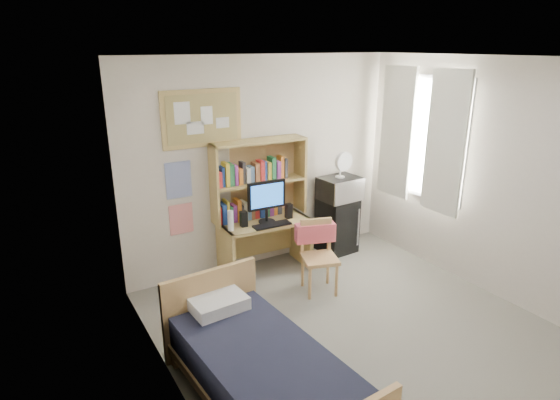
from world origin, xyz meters
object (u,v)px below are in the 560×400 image
desk_fan (340,166)px  speaker_left (244,219)px  desk_chair (320,258)px  mini_fridge (337,225)px  monitor (267,202)px  bed (265,380)px  bulletin_board (202,118)px  desk (265,246)px  speaker_right (289,211)px  microwave (339,188)px

desk_fan → speaker_left: bearing=179.2°
desk_chair → mini_fridge: (0.86, 0.81, -0.04)m
mini_fridge → monitor: size_ratio=1.46×
bed → monitor: (1.12, 1.97, 0.68)m
desk_chair → bed: size_ratio=0.47×
bulletin_board → mini_fridge: bearing=-7.9°
desk → bed: desk is taller
speaker_left → desk_fan: size_ratio=0.59×
bulletin_board → mini_fridge: size_ratio=1.26×
bed → speaker_left: (0.82, 1.98, 0.52)m
speaker_left → desk_fan: (1.45, 0.06, 0.44)m
bulletin_board → speaker_left: 1.24m
bulletin_board → desk_fan: bulletin_board is taller
desk_chair → bed: 1.90m
speaker_left → speaker_right: (0.60, -0.03, -0.00)m
desk → speaker_right: size_ratio=5.87×
desk_fan → desk: bearing=177.7°
bulletin_board → speaker_right: size_ratio=5.13×
mini_fridge → speaker_left: (-1.44, -0.08, 0.39)m
monitor → speaker_left: (-0.30, 0.02, -0.16)m
desk → speaker_left: (-0.30, -0.04, 0.43)m
microwave → desk_fan: desk_fan is taller
mini_fridge → microwave: bearing=-90.0°
desk_chair → desk_fan: desk_fan is taller
bulletin_board → mini_fridge: (1.76, -0.24, -1.55)m
desk → mini_fridge: 1.14m
speaker_right → desk_fan: 0.96m
bed → speaker_right: (1.42, 1.95, 0.52)m
desk_fan → mini_fridge: bearing=90.0°
desk_fan → bed: bearing=-141.2°
mini_fridge → bed: (-2.26, -2.07, -0.13)m
mini_fridge → desk_fan: 0.83m
desk → microwave: size_ratio=2.09×
bed → monitor: monitor is taller
desk → desk_chair: bearing=-66.7°
speaker_right → desk_fan: desk_fan is taller
bed → microwave: size_ratio=3.46×
speaker_left → speaker_right: 0.60m
bulletin_board → microwave: (1.77, -0.26, -1.02)m
bed → speaker_left: 2.21m
desk → monitor: 0.60m
monitor → microwave: monitor is taller
bed → desk_chair: bearing=38.3°
bulletin_board → monitor: bearing=-29.0°
desk → mini_fridge: bearing=5.0°
desk → monitor: monitor is taller
desk → monitor: bearing=-90.0°
bulletin_board → bed: bulletin_board is taller
monitor → microwave: (1.15, 0.08, -0.03)m
microwave → bulletin_board: bearing=168.1°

